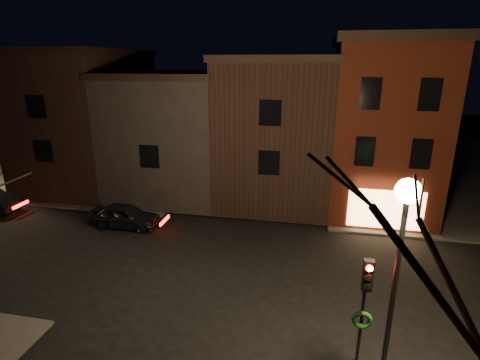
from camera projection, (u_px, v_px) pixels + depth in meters
name	position (u px, v px, depth m)	size (l,w,h in m)	color
ground	(220.00, 268.00, 17.44)	(120.00, 120.00, 0.00)	black
sidewalk_far_left	(86.00, 151.00, 39.92)	(30.00, 30.00, 0.12)	#2D2B28
corner_building	(382.00, 126.00, 23.12)	(6.50, 8.50, 10.50)	#501A0E
row_building_a	(279.00, 128.00, 25.49)	(7.30, 10.30, 9.40)	black
row_building_b	(179.00, 132.00, 27.03)	(7.80, 10.30, 8.40)	black
row_building_c	(87.00, 118.00, 28.19)	(7.30, 10.30, 9.90)	black
street_lamp_near	(402.00, 234.00, 9.08)	(0.60, 0.60, 6.48)	black
traffic_signal	(364.00, 302.00, 10.38)	(0.58, 0.38, 4.05)	black
parked_car_a	(125.00, 216.00, 21.58)	(1.63, 4.04, 1.38)	black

